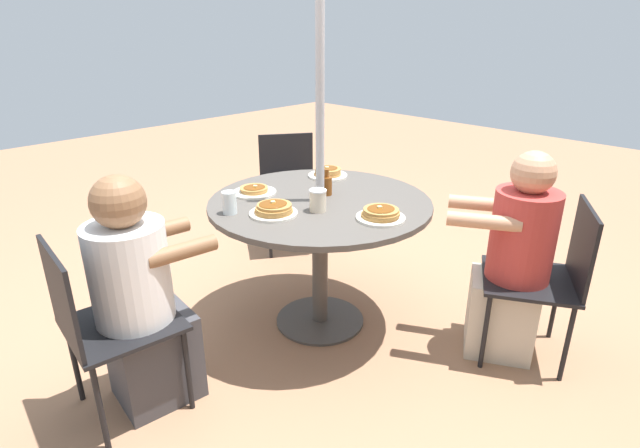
# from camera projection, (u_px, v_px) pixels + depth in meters

# --- Properties ---
(ground_plane) EXTENTS (12.00, 12.00, 0.00)m
(ground_plane) POSITION_uv_depth(u_px,v_px,m) (320.00, 321.00, 2.92)
(ground_plane) COLOR #9E7051
(patio_table) EXTENTS (1.18, 1.18, 0.75)m
(patio_table) POSITION_uv_depth(u_px,v_px,m) (320.00, 220.00, 2.68)
(patio_table) COLOR #4C4742
(patio_table) RESTS_ON ground
(umbrella_pole) EXTENTS (0.05, 0.05, 2.02)m
(umbrella_pole) POSITION_uv_depth(u_px,v_px,m) (320.00, 152.00, 2.54)
(umbrella_pole) COLOR #ADADB2
(umbrella_pole) RESTS_ON ground
(patio_chair_north) EXTENTS (0.48, 0.48, 0.83)m
(patio_chair_north) POSITION_uv_depth(u_px,v_px,m) (101.00, 320.00, 2.06)
(patio_chair_north) COLOR black
(patio_chair_north) RESTS_ON ground
(diner_north) EXTENTS (0.51, 0.38, 1.08)m
(diner_north) POSITION_uv_depth(u_px,v_px,m) (141.00, 304.00, 2.15)
(diner_north) COLOR #3D3D42
(diner_north) RESTS_ON ground
(patio_chair_east) EXTENTS (0.60, 0.60, 0.83)m
(patio_chair_east) POSITION_uv_depth(u_px,v_px,m) (548.00, 272.00, 2.45)
(patio_chair_east) COLOR black
(patio_chair_east) RESTS_ON ground
(diner_east) EXTENTS (0.50, 0.57, 1.08)m
(diner_east) POSITION_uv_depth(u_px,v_px,m) (512.00, 265.00, 2.49)
(diner_east) COLOR beige
(diner_east) RESTS_ON ground
(patio_chair_south) EXTENTS (0.61, 0.61, 0.83)m
(patio_chair_south) POSITION_uv_depth(u_px,v_px,m) (289.00, 183.00, 3.80)
(patio_chair_south) COLOR black
(patio_chair_south) RESTS_ON ground
(pancake_plate_a) EXTENTS (0.24, 0.24, 0.07)m
(pancake_plate_a) POSITION_uv_depth(u_px,v_px,m) (274.00, 210.00, 2.43)
(pancake_plate_a) COLOR silver
(pancake_plate_a) RESTS_ON patio_table
(pancake_plate_b) EXTENTS (0.24, 0.24, 0.06)m
(pancake_plate_b) POSITION_uv_depth(u_px,v_px,m) (381.00, 214.00, 2.38)
(pancake_plate_b) COLOR silver
(pancake_plate_b) RESTS_ON patio_table
(pancake_plate_c) EXTENTS (0.24, 0.24, 0.05)m
(pancake_plate_c) POSITION_uv_depth(u_px,v_px,m) (254.00, 191.00, 2.73)
(pancake_plate_c) COLOR silver
(pancake_plate_c) RESTS_ON patio_table
(pancake_plate_d) EXTENTS (0.24, 0.24, 0.06)m
(pancake_plate_d) POSITION_uv_depth(u_px,v_px,m) (328.00, 173.00, 3.03)
(pancake_plate_d) COLOR silver
(pancake_plate_d) RESTS_ON patio_table
(syrup_bottle) EXTENTS (0.08, 0.06, 0.14)m
(syrup_bottle) POSITION_uv_depth(u_px,v_px,m) (326.00, 185.00, 2.70)
(syrup_bottle) COLOR brown
(syrup_bottle) RESTS_ON patio_table
(coffee_cup) EXTENTS (0.09, 0.09, 0.11)m
(coffee_cup) POSITION_uv_depth(u_px,v_px,m) (318.00, 200.00, 2.47)
(coffee_cup) COLOR beige
(coffee_cup) RESTS_ON patio_table
(drinking_glass_a) EXTENTS (0.07, 0.07, 0.11)m
(drinking_glass_a) POSITION_uv_depth(u_px,v_px,m) (229.00, 203.00, 2.44)
(drinking_glass_a) COLOR silver
(drinking_glass_a) RESTS_ON patio_table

